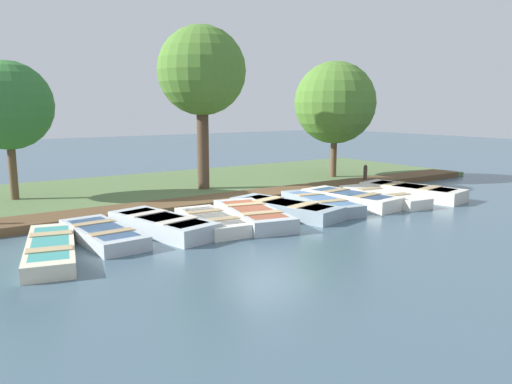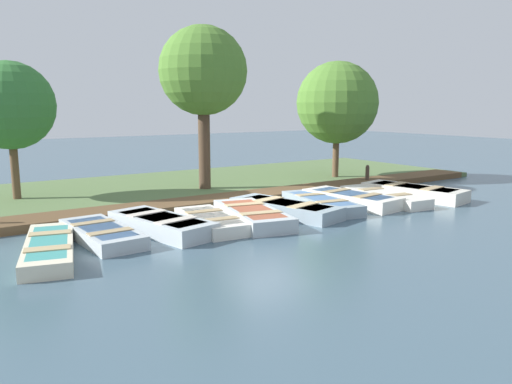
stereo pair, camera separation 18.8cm
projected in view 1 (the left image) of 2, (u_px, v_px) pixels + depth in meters
The scene contains 17 objects.
ground_plane at pixel (264, 210), 15.44m from camera, with size 80.00×80.00×0.00m, color #425B6B.
shore_bank at pixel (190, 186), 19.48m from camera, with size 8.00×24.00×0.17m.
dock_walkway at pixel (237, 198), 16.69m from camera, with size 1.36×22.87×0.23m.
rowboat_0 at pixel (51, 248), 10.64m from camera, with size 3.64×1.77×0.34m.
rowboat_1 at pixel (103, 234), 11.84m from camera, with size 3.07×1.29×0.35m.
rowboat_2 at pixel (162, 225), 12.57m from camera, with size 3.36×1.82×0.43m.
rowboat_3 at pixel (212, 221), 13.15m from camera, with size 2.95×1.40×0.35m.
rowboat_4 at pixel (253, 215), 13.72m from camera, with size 3.44×1.88×0.41m.
rowboat_5 at pixel (285, 208), 14.68m from camera, with size 3.65×1.96×0.40m.
rowboat_6 at pixel (321, 203), 15.58m from camera, with size 3.43×1.60×0.37m.
rowboat_7 at pixel (351, 199), 16.15m from camera, with size 3.37×1.61×0.42m.
rowboat_8 at pixel (383, 196), 16.77m from camera, with size 3.56×1.34×0.35m.
rowboat_9 at pixel (412, 191), 17.44m from camera, with size 3.68×1.86×0.44m.
mooring_post_far at pixel (365, 175), 20.17m from camera, with size 0.15×0.15×0.84m.
park_tree_far_left at pixel (8, 106), 15.74m from camera, with size 2.81×2.81×4.59m.
park_tree_left at pixel (202, 72), 17.67m from camera, with size 3.16×3.16×5.99m.
park_tree_center at pixel (335, 103), 20.94m from camera, with size 3.43×3.43×5.03m.
Camera 1 is at (12.32, -8.77, 3.16)m, focal length 35.00 mm.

